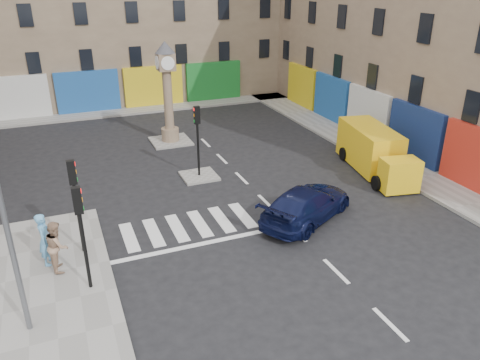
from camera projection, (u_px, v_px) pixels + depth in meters
ground at (308, 244)px, 18.55m from camera, size 120.00×120.00×0.00m
sidewalk_right at (349, 139)px, 29.97m from camera, size 2.60×30.00×0.15m
sidewalk_far at (119, 112)px, 35.93m from camera, size 32.00×2.40×0.15m
island_near at (199, 176)px, 24.61m from camera, size 1.80×1.80×0.12m
island_far at (171, 141)px, 29.68m from camera, size 2.40×2.40×0.12m
building_right at (447, 5)px, 28.92m from camera, size 10.00×30.00×16.00m
traffic_light_left_near at (81, 222)px, 14.79m from camera, size 0.28×0.22×3.70m
traffic_light_left_far at (75, 192)px, 16.83m from camera, size 0.28×0.22×3.70m
traffic_light_island at (197, 130)px, 23.58m from camera, size 0.28×0.22×3.70m
clock_pillar at (167, 87)px, 28.26m from camera, size 1.20×1.20×6.10m
navy_sedan at (307, 204)px, 20.11m from camera, size 5.50×4.34×1.49m
yellow_van at (374, 151)px, 25.00m from camera, size 3.03×6.43×2.25m
pedestrian_blue at (45, 239)px, 16.69m from camera, size 0.67×0.84×2.00m
pedestrian_tan at (57, 246)px, 16.40m from camera, size 0.72×0.92×1.88m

